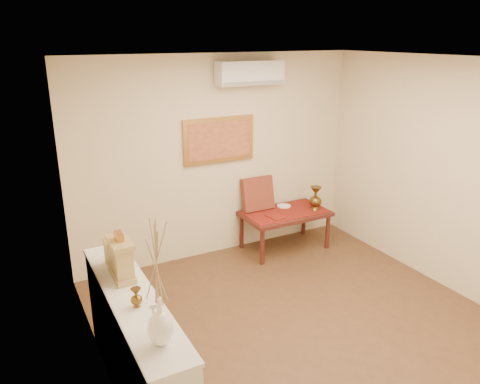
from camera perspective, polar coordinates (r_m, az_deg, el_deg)
floor at (r=5.06m, az=9.05°, el=-16.79°), size 4.50×4.50×0.00m
ceiling at (r=4.14m, az=11.00°, el=15.38°), size 4.50×4.50×0.00m
wall_back at (r=6.26m, az=-2.66°, el=4.17°), size 4.00×0.02×2.70m
wall_left at (r=3.64m, az=-16.21°, el=-7.59°), size 0.02×4.50×2.70m
wall_right at (r=5.81m, az=25.80°, el=1.15°), size 0.02×4.50×2.70m
white_vase at (r=3.03m, az=-10.00°, el=-11.09°), size 0.17×0.17×0.89m
candlestick at (r=3.36m, az=-10.48°, el=-14.93°), size 0.09×0.09×0.18m
brass_urn_small at (r=3.63m, az=-12.55°, el=-12.14°), size 0.09×0.09×0.20m
table_cloth at (r=6.59m, az=5.53°, el=-2.41°), size 1.14×0.59×0.01m
brass_urn_tall at (r=6.66m, az=9.20°, el=-0.43°), size 0.18×0.18×0.41m
plate at (r=6.78m, az=5.37°, el=-1.70°), size 0.20×0.20×0.01m
menu at (r=6.38m, az=4.39°, el=-3.01°), size 0.22×0.28×0.01m
cushion at (r=6.57m, az=2.16°, el=-0.21°), size 0.47×0.19×0.48m
display_ledge at (r=4.11m, az=-12.59°, el=-17.97°), size 0.37×2.02×0.98m
mantel_clock at (r=4.03m, az=-14.29°, el=-7.84°), size 0.17×0.36×0.41m
wooden_chest at (r=4.26m, az=-14.96°, el=-7.15°), size 0.16×0.21×0.24m
low_table at (r=6.62m, az=5.52°, el=-2.97°), size 1.20×0.70×0.55m
painting at (r=6.18m, az=-2.58°, el=6.36°), size 1.00×0.06×0.60m
ac_unit at (r=6.14m, az=1.21°, el=14.31°), size 0.90×0.25×0.30m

